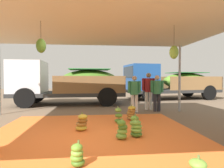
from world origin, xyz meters
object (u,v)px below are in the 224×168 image
(banana_bunch_0, at_px, (119,116))
(worker_1, at_px, (149,88))
(banana_bunch_3, at_px, (82,123))
(cargo_truck_main, at_px, (66,82))
(banana_bunch_8, at_px, (77,156))
(cargo_truck_far, at_px, (168,82))
(banana_bunch_4, at_px, (135,124))
(banana_bunch_7, at_px, (136,129))
(worker_0, at_px, (134,91))
(banana_bunch_2, at_px, (122,130))
(worker_2, at_px, (157,90))
(banana_bunch_1, at_px, (131,113))

(banana_bunch_0, relative_size, worker_1, 0.32)
(banana_bunch_3, height_order, cargo_truck_main, cargo_truck_main)
(banana_bunch_8, height_order, cargo_truck_far, cargo_truck_far)
(banana_bunch_4, relative_size, cargo_truck_main, 0.08)
(banana_bunch_4, height_order, banana_bunch_7, banana_bunch_4)
(cargo_truck_main, bearing_deg, banana_bunch_7, -67.54)
(cargo_truck_far, xyz_separation_m, worker_0, (-3.55, -4.88, -0.30))
(banana_bunch_8, bearing_deg, banana_bunch_2, 54.74)
(banana_bunch_0, height_order, cargo_truck_far, cargo_truck_far)
(banana_bunch_7, relative_size, worker_2, 0.29)
(worker_2, bearing_deg, banana_bunch_4, -119.10)
(banana_bunch_0, height_order, banana_bunch_4, banana_bunch_0)
(banana_bunch_0, relative_size, banana_bunch_2, 1.08)
(banana_bunch_1, height_order, banana_bunch_4, banana_bunch_1)
(banana_bunch_2, relative_size, worker_2, 0.31)
(banana_bunch_1, relative_size, banana_bunch_7, 1.17)
(banana_bunch_8, relative_size, cargo_truck_far, 0.07)
(cargo_truck_far, relative_size, worker_0, 4.23)
(banana_bunch_2, bearing_deg, banana_bunch_1, 72.09)
(banana_bunch_3, xyz_separation_m, worker_0, (2.10, 2.70, 0.70))
(worker_0, bearing_deg, banana_bunch_0, -116.44)
(banana_bunch_1, height_order, banana_bunch_7, banana_bunch_1)
(banana_bunch_7, xyz_separation_m, cargo_truck_far, (4.25, 8.28, 1.02))
(banana_bunch_4, distance_m, cargo_truck_main, 6.42)
(banana_bunch_4, distance_m, worker_1, 3.88)
(banana_bunch_8, distance_m, worker_0, 5.36)
(banana_bunch_7, xyz_separation_m, banana_bunch_8, (-1.35, -1.50, -0.01))
(cargo_truck_far, xyz_separation_m, worker_2, (-2.50, -4.77, -0.28))
(banana_bunch_7, height_order, worker_0, worker_0)
(banana_bunch_2, distance_m, banana_bunch_7, 0.42)
(banana_bunch_0, bearing_deg, banana_bunch_1, 38.52)
(banana_bunch_4, relative_size, banana_bunch_8, 1.06)
(banana_bunch_8, distance_m, worker_1, 6.24)
(banana_bunch_2, distance_m, banana_bunch_8, 1.66)
(banana_bunch_8, relative_size, cargo_truck_main, 0.07)
(banana_bunch_1, xyz_separation_m, banana_bunch_3, (-1.66, -1.18, -0.02))
(banana_bunch_1, bearing_deg, worker_2, 47.42)
(cargo_truck_main, relative_size, worker_0, 3.88)
(banana_bunch_1, xyz_separation_m, worker_0, (0.45, 1.52, 0.68))
(banana_bunch_7, bearing_deg, banana_bunch_3, 153.36)
(banana_bunch_4, height_order, worker_0, worker_0)
(banana_bunch_0, distance_m, banana_bunch_4, 1.05)
(banana_bunch_8, xyz_separation_m, worker_0, (2.06, 4.90, 0.73))
(banana_bunch_3, bearing_deg, banana_bunch_2, -40.19)
(worker_0, distance_m, worker_2, 1.06)
(banana_bunch_0, xyz_separation_m, worker_2, (2.01, 2.04, 0.71))
(cargo_truck_far, bearing_deg, banana_bunch_1, -121.96)
(cargo_truck_main, height_order, worker_1, cargo_truck_main)
(banana_bunch_7, relative_size, cargo_truck_far, 0.07)
(banana_bunch_7, bearing_deg, worker_1, 69.20)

